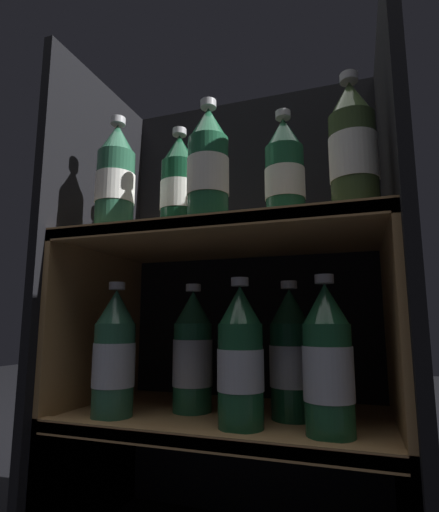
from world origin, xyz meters
TOP-DOWN VIEW (x-y plane):
  - fridge_back_wall at (0.00, 0.34)m, footprint 0.65×0.02m
  - fridge_side_left at (-0.31, 0.17)m, footprint 0.02×0.37m
  - fridge_side_right at (0.31, 0.17)m, footprint 0.02×0.37m
  - shelf_lower at (0.00, 0.16)m, footprint 0.61×0.33m
  - shelf_upper at (0.00, 0.16)m, footprint 0.61×0.33m
  - bottle_upper_front_0 at (-0.20, 0.07)m, footprint 0.08×0.08m
  - bottle_upper_front_1 at (-0.01, 0.07)m, footprint 0.08×0.08m
  - bottle_upper_front_2 at (0.25, 0.07)m, footprint 0.08×0.08m
  - bottle_upper_back_0 at (-0.11, 0.16)m, footprint 0.08×0.08m
  - bottle_upper_back_1 at (0.12, 0.16)m, footprint 0.08×0.08m
  - bottle_lower_front_0 at (-0.19, 0.07)m, footprint 0.08×0.08m
  - bottle_lower_front_1 at (0.05, 0.07)m, footprint 0.08×0.08m
  - bottle_lower_front_2 at (0.19, 0.07)m, footprint 0.08×0.08m
  - bottle_lower_back_0 at (-0.07, 0.16)m, footprint 0.08×0.08m
  - bottle_lower_back_1 at (0.12, 0.16)m, footprint 0.08×0.08m

SIDE VIEW (x-z plane):
  - shelf_lower at x=0.00m, z-range 0.07..0.33m
  - bottle_lower_back_0 at x=-0.07m, z-range 0.23..0.48m
  - bottle_lower_front_2 at x=0.19m, z-range 0.23..0.48m
  - bottle_lower_front_0 at x=-0.19m, z-range 0.23..0.48m
  - bottle_lower_back_1 at x=0.12m, z-range 0.24..0.48m
  - bottle_lower_front_1 at x=0.05m, z-range 0.24..0.48m
  - shelf_upper at x=0.00m, z-range 0.13..0.72m
  - fridge_back_wall at x=0.00m, z-range 0.00..0.98m
  - fridge_side_left at x=-0.31m, z-range 0.00..0.98m
  - fridge_side_right at x=0.31m, z-range 0.00..0.98m
  - bottle_upper_front_2 at x=0.25m, z-range 0.57..0.82m
  - bottle_upper_front_1 at x=-0.01m, z-range 0.58..0.82m
  - bottle_upper_back_0 at x=-0.11m, z-range 0.58..0.82m
  - bottle_upper_back_1 at x=0.12m, z-range 0.58..0.82m
  - bottle_upper_front_0 at x=-0.20m, z-range 0.58..0.82m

